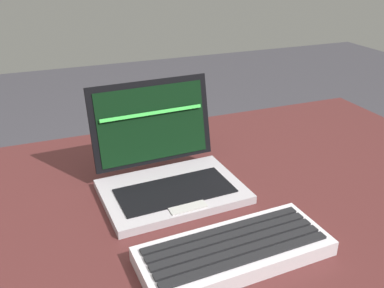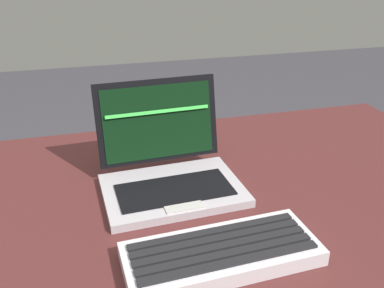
% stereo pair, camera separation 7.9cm
% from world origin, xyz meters
% --- Properties ---
extents(desk, '(1.54, 0.76, 0.74)m').
position_xyz_m(desk, '(0.00, 0.00, 0.64)').
color(desk, '#512322').
rests_on(desk, ground).
extents(laptop_front, '(0.28, 0.24, 0.20)m').
position_xyz_m(laptop_front, '(0.06, 0.05, 0.78)').
color(laptop_front, '#BCB4BC').
rests_on(laptop_front, desk).
extents(external_keyboard, '(0.31, 0.14, 0.03)m').
position_xyz_m(external_keyboard, '(0.09, -0.20, 0.75)').
color(external_keyboard, silver).
rests_on(external_keyboard, desk).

